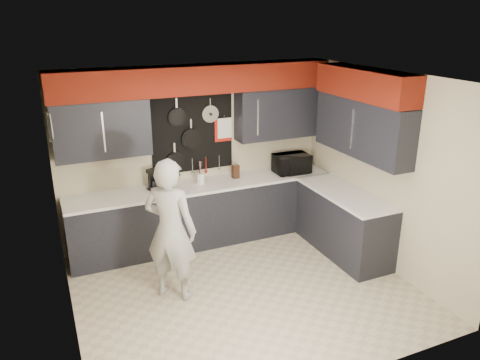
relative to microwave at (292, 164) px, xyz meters
name	(u,v)px	position (x,y,z in m)	size (l,w,h in m)	color
ground	(244,290)	(-1.42, -1.38, -1.07)	(4.00, 4.00, 0.00)	#C2B897
back_wall_assembly	(198,107)	(-1.41, 0.22, 0.94)	(4.00, 0.36, 2.60)	beige
right_wall_assembly	(366,120)	(0.44, -1.12, 0.88)	(0.36, 3.50, 2.60)	beige
left_wall_assembly	(61,218)	(-3.41, -1.37, 0.27)	(0.05, 3.50, 2.60)	beige
base_cabinets	(243,216)	(-0.93, -0.25, -0.61)	(3.95, 2.20, 0.92)	black
microwave	(292,164)	(0.00, 0.00, 0.00)	(0.53, 0.36, 0.29)	black
knife_block	(236,171)	(-0.89, 0.12, -0.04)	(0.09, 0.09, 0.21)	#331C10
utensil_crock	(201,178)	(-1.44, 0.12, -0.07)	(0.12, 0.12, 0.15)	white
coffee_maker	(155,179)	(-2.11, 0.11, 0.01)	(0.22, 0.25, 0.31)	black
person	(171,230)	(-2.25, -1.13, -0.19)	(0.64, 0.42, 1.74)	#9C9C9A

